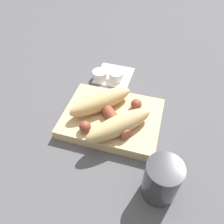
{
  "coord_description": "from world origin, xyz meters",
  "views": [
    {
      "loc": [
        -0.1,
        0.35,
        0.44
      ],
      "look_at": [
        0.0,
        0.0,
        0.04
      ],
      "focal_mm": 35.0,
      "sensor_mm": 36.0,
      "label": 1
    }
  ],
  "objects_px": {
    "condiment_cup_near": "(116,76)",
    "drink_glass": "(161,180)",
    "sausage": "(112,115)",
    "bread_roll": "(110,113)",
    "condiment_cup_far": "(100,76)",
    "food_tray": "(112,118)"
  },
  "relations": [
    {
      "from": "sausage",
      "to": "condiment_cup_near",
      "type": "height_order",
      "value": "sausage"
    },
    {
      "from": "condiment_cup_near",
      "to": "food_tray",
      "type": "bearing_deg",
      "value": 101.78
    },
    {
      "from": "sausage",
      "to": "condiment_cup_near",
      "type": "relative_size",
      "value": 2.95
    },
    {
      "from": "condiment_cup_far",
      "to": "drink_glass",
      "type": "xyz_separation_m",
      "value": [
        -0.22,
        0.31,
        0.04
      ]
    },
    {
      "from": "condiment_cup_far",
      "to": "drink_glass",
      "type": "bearing_deg",
      "value": 125.85
    },
    {
      "from": "bread_roll",
      "to": "condiment_cup_near",
      "type": "bearing_deg",
      "value": -79.57
    },
    {
      "from": "food_tray",
      "to": "condiment_cup_far",
      "type": "bearing_deg",
      "value": -61.97
    },
    {
      "from": "bread_roll",
      "to": "drink_glass",
      "type": "xyz_separation_m",
      "value": [
        -0.14,
        0.13,
        -0.0
      ]
    },
    {
      "from": "bread_roll",
      "to": "condiment_cup_near",
      "type": "height_order",
      "value": "bread_roll"
    },
    {
      "from": "bread_roll",
      "to": "sausage",
      "type": "distance_m",
      "value": 0.01
    },
    {
      "from": "bread_roll",
      "to": "condiment_cup_near",
      "type": "relative_size",
      "value": 4.76
    },
    {
      "from": "condiment_cup_near",
      "to": "drink_glass",
      "type": "distance_m",
      "value": 0.37
    },
    {
      "from": "food_tray",
      "to": "condiment_cup_near",
      "type": "xyz_separation_m",
      "value": [
        0.04,
        -0.17,
        -0.0
      ]
    },
    {
      "from": "condiment_cup_near",
      "to": "drink_glass",
      "type": "xyz_separation_m",
      "value": [
        -0.17,
        0.32,
        0.04
      ]
    },
    {
      "from": "sausage",
      "to": "bread_roll",
      "type": "bearing_deg",
      "value": 38.04
    },
    {
      "from": "condiment_cup_near",
      "to": "condiment_cup_far",
      "type": "distance_m",
      "value": 0.05
    },
    {
      "from": "food_tray",
      "to": "drink_glass",
      "type": "height_order",
      "value": "drink_glass"
    },
    {
      "from": "sausage",
      "to": "condiment_cup_near",
      "type": "xyz_separation_m",
      "value": [
        0.04,
        -0.18,
        -0.03
      ]
    },
    {
      "from": "condiment_cup_near",
      "to": "drink_glass",
      "type": "relative_size",
      "value": 0.46
    },
    {
      "from": "sausage",
      "to": "drink_glass",
      "type": "relative_size",
      "value": 1.36
    },
    {
      "from": "sausage",
      "to": "drink_glass",
      "type": "height_order",
      "value": "drink_glass"
    },
    {
      "from": "bread_roll",
      "to": "condiment_cup_far",
      "type": "bearing_deg",
      "value": -64.53
    }
  ]
}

